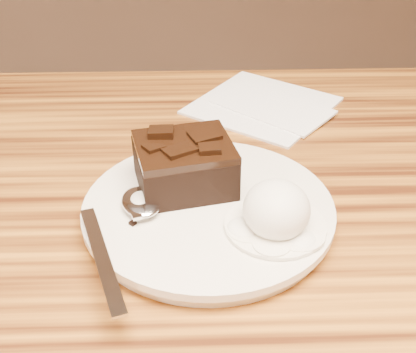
{
  "coord_description": "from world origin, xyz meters",
  "views": [
    {
      "loc": [
        0.04,
        -0.32,
        1.05
      ],
      "look_at": [
        0.05,
        0.07,
        0.79
      ],
      "focal_mm": 47.92,
      "sensor_mm": 36.0,
      "label": 1
    }
  ],
  "objects_px": {
    "napkin": "(262,104)",
    "plate": "(208,212)",
    "spoon": "(141,204)",
    "brownie": "(185,168)",
    "ice_cream_scoop": "(276,209)"
  },
  "relations": [
    {
      "from": "napkin",
      "to": "plate",
      "type": "bearing_deg",
      "value": -108.15
    },
    {
      "from": "plate",
      "to": "spoon",
      "type": "xyz_separation_m",
      "value": [
        -0.06,
        -0.0,
        0.01
      ]
    },
    {
      "from": "brownie",
      "to": "napkin",
      "type": "xyz_separation_m",
      "value": [
        0.09,
        0.19,
        -0.03
      ]
    },
    {
      "from": "plate",
      "to": "napkin",
      "type": "relative_size",
      "value": 1.47
    },
    {
      "from": "plate",
      "to": "spoon",
      "type": "relative_size",
      "value": 1.19
    },
    {
      "from": "plate",
      "to": "napkin",
      "type": "bearing_deg",
      "value": 71.85
    },
    {
      "from": "plate",
      "to": "napkin",
      "type": "xyz_separation_m",
      "value": [
        0.07,
        0.22,
        -0.01
      ]
    },
    {
      "from": "spoon",
      "to": "napkin",
      "type": "xyz_separation_m",
      "value": [
        0.13,
        0.23,
        -0.02
      ]
    },
    {
      "from": "plate",
      "to": "brownie",
      "type": "bearing_deg",
      "value": 125.23
    },
    {
      "from": "ice_cream_scoop",
      "to": "napkin",
      "type": "relative_size",
      "value": 0.39
    },
    {
      "from": "brownie",
      "to": "plate",
      "type": "bearing_deg",
      "value": -54.77
    },
    {
      "from": "ice_cream_scoop",
      "to": "napkin",
      "type": "xyz_separation_m",
      "value": [
        0.02,
        0.26,
        -0.03
      ]
    },
    {
      "from": "brownie",
      "to": "spoon",
      "type": "height_order",
      "value": "brownie"
    },
    {
      "from": "brownie",
      "to": "ice_cream_scoop",
      "type": "relative_size",
      "value": 1.42
    },
    {
      "from": "spoon",
      "to": "napkin",
      "type": "relative_size",
      "value": 1.23
    }
  ]
}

